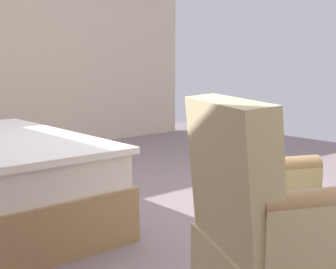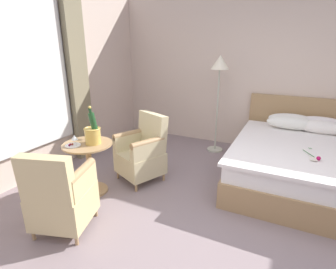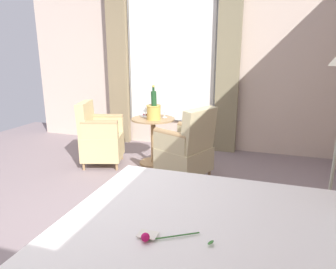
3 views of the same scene
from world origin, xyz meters
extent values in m
plane|color=gray|center=(0.00, 0.00, 0.00)|extent=(7.36, 7.36, 0.00)
cube|color=beige|center=(0.00, 2.71, 1.38)|extent=(5.98, 0.12, 2.77)
cube|color=beige|center=(-2.99, 0.00, 1.38)|extent=(0.12, 5.43, 2.77)
cube|color=white|center=(-2.91, 0.00, 1.48)|extent=(0.02, 1.55, 2.07)
cube|color=white|center=(-2.88, 0.00, 1.48)|extent=(0.02, 1.48, 2.03)
cube|color=#83795B|center=(-2.83, 0.96, 1.33)|extent=(0.10, 0.36, 2.65)
cube|color=#A27E54|center=(0.59, 1.48, 0.17)|extent=(1.76, 2.17, 0.34)
cube|color=white|center=(0.59, 1.48, 0.44)|extent=(1.71, 2.10, 0.21)
cube|color=white|center=(0.59, 1.42, 0.56)|extent=(1.80, 2.04, 0.04)
cube|color=#A27E54|center=(0.59, 2.61, 0.69)|extent=(1.85, 0.08, 0.71)
ellipsoid|color=white|center=(0.38, 2.41, 0.68)|extent=(0.75, 0.25, 0.21)
ellipsoid|color=white|center=(0.80, 2.41, 0.68)|extent=(0.75, 0.25, 0.21)
ellipsoid|color=white|center=(0.38, 2.16, 0.69)|extent=(0.75, 0.25, 0.21)
ellipsoid|color=white|center=(0.80, 2.16, 0.68)|extent=(0.75, 0.24, 0.21)
cylinder|color=#2D6628|center=(0.64, 1.13, 0.60)|extent=(0.17, 0.27, 0.01)
sphere|color=#B20F4C|center=(0.72, 1.00, 0.61)|extent=(0.05, 0.05, 0.05)
ellipsoid|color=#33702D|center=(0.64, 1.34, 0.60)|extent=(0.05, 0.04, 0.01)
cube|color=white|center=(0.67, 0.99, 0.60)|extent=(0.08, 0.11, 0.00)
cylinder|color=#B6BAA7|center=(-0.84, 2.18, 0.01)|extent=(0.28, 0.28, 0.03)
cylinder|color=#B6BAA7|center=(-0.84, 2.18, 0.75)|extent=(0.03, 0.03, 1.45)
cone|color=#EFE5C6|center=(-0.84, 2.18, 1.59)|extent=(0.31, 0.31, 0.23)
cylinder|color=#A27E54|center=(-1.89, 0.05, 0.01)|extent=(0.41, 0.41, 0.03)
cylinder|color=#A27E54|center=(-1.89, 0.05, 0.33)|extent=(0.07, 0.07, 0.66)
cylinder|color=#A27E54|center=(-1.89, 0.05, 0.67)|extent=(0.62, 0.62, 0.02)
cylinder|color=gold|center=(-1.83, 0.08, 0.78)|extent=(0.19, 0.19, 0.20)
torus|color=gold|center=(-1.83, 0.08, 0.88)|extent=(0.21, 0.21, 0.02)
cylinder|color=white|center=(-1.83, 0.08, 0.86)|extent=(0.17, 0.17, 0.03)
cylinder|color=#1E4723|center=(-1.81, 0.10, 0.94)|extent=(0.12, 0.10, 0.30)
cylinder|color=#193D1E|center=(-1.83, 0.08, 1.11)|extent=(0.04, 0.04, 0.08)
sphere|color=gold|center=(-1.83, 0.08, 1.15)|extent=(0.04, 0.04, 0.04)
cylinder|color=white|center=(-2.00, 0.19, 0.69)|extent=(0.07, 0.07, 0.01)
cylinder|color=white|center=(-2.00, 0.19, 0.73)|extent=(0.01, 0.01, 0.08)
cone|color=white|center=(-2.00, 0.19, 0.81)|extent=(0.07, 0.07, 0.07)
cylinder|color=white|center=(-1.95, -0.09, 0.69)|extent=(0.07, 0.07, 0.01)
cylinder|color=white|center=(-1.95, -0.09, 0.73)|extent=(0.01, 0.01, 0.08)
cone|color=white|center=(-1.95, -0.09, 0.80)|extent=(0.08, 0.08, 0.06)
cylinder|color=white|center=(-2.00, -0.09, 0.69)|extent=(0.19, 0.19, 0.01)
sphere|color=maroon|center=(-2.02, -0.11, 0.71)|extent=(0.02, 0.02, 0.02)
sphere|color=maroon|center=(-2.00, -0.14, 0.71)|extent=(0.02, 0.02, 0.02)
sphere|color=maroon|center=(-2.00, -0.10, 0.71)|extent=(0.03, 0.03, 0.03)
cylinder|color=#A27E54|center=(-1.80, 0.50, 0.06)|extent=(0.04, 0.04, 0.12)
cylinder|color=#A27E54|center=(-1.36, 0.30, 0.06)|extent=(0.04, 0.04, 0.12)
cylinder|color=#A27E54|center=(-1.61, 0.93, 0.06)|extent=(0.04, 0.04, 0.12)
cylinder|color=#A27E54|center=(-1.17, 0.74, 0.06)|extent=(0.04, 0.04, 0.12)
cube|color=#C8BA8C|center=(-1.49, 0.62, 0.27)|extent=(0.74, 0.73, 0.31)
cube|color=#C8BA8C|center=(-1.39, 0.83, 0.69)|extent=(0.56, 0.37, 0.54)
cube|color=#C8BA8C|center=(-1.70, 0.69, 0.53)|extent=(0.29, 0.50, 0.22)
cylinder|color=#A27E54|center=(-1.70, 0.69, 0.64)|extent=(0.29, 0.50, 0.09)
cube|color=#C8BA8C|center=(-1.28, 0.51, 0.53)|extent=(0.29, 0.50, 0.22)
cylinder|color=#A27E54|center=(-1.28, 0.51, 0.64)|extent=(0.29, 0.50, 0.09)
cylinder|color=#A27E54|center=(-1.48, -0.35, 0.05)|extent=(0.04, 0.04, 0.10)
cylinder|color=#A27E54|center=(-1.92, -0.49, 0.05)|extent=(0.04, 0.04, 0.10)
cylinder|color=#A27E54|center=(-1.34, -0.79, 0.05)|extent=(0.04, 0.04, 0.10)
cylinder|color=#A27E54|center=(-1.78, -0.93, 0.05)|extent=(0.04, 0.04, 0.10)
cube|color=#CCB67E|center=(-1.63, -0.64, 0.28)|extent=(0.68, 0.68, 0.35)
cube|color=#CCB67E|center=(-1.57, -0.85, 0.69)|extent=(0.53, 0.29, 0.48)
cube|color=#CCB67E|center=(-1.43, -0.56, 0.56)|extent=(0.24, 0.50, 0.22)
cylinder|color=#A27E54|center=(-1.43, -0.56, 0.67)|extent=(0.24, 0.50, 0.09)
cube|color=#CCB67E|center=(-1.85, -0.69, 0.56)|extent=(0.24, 0.50, 0.22)
cylinder|color=#A27E54|center=(-1.85, -0.69, 0.67)|extent=(0.24, 0.50, 0.09)
camera|label=1|loc=(-2.46, 2.02, 1.08)|focal=50.00mm
camera|label=2|loc=(0.38, -2.27, 1.86)|focal=28.00mm
camera|label=3|loc=(2.03, 1.55, 1.56)|focal=32.00mm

